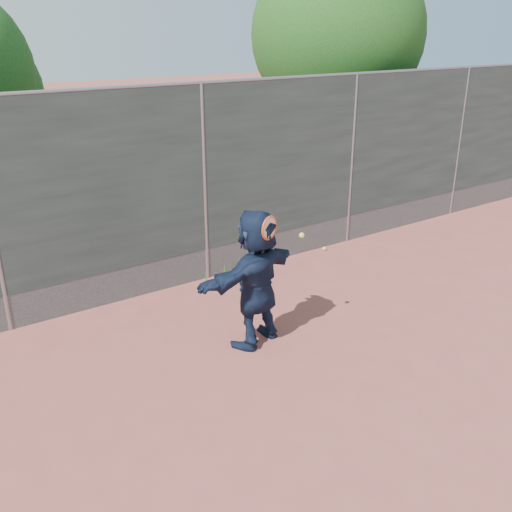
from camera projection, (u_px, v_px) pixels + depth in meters
ground at (362, 381)px, 6.44m from camera, size 80.00×80.00×0.00m
player at (256, 278)px, 6.96m from camera, size 1.70×0.93×1.75m
ball_ground at (324, 249)px, 10.22m from camera, size 0.07×0.07×0.07m
fence at (204, 181)px, 8.53m from camera, size 20.00×0.06×3.03m
swing_action at (272, 230)px, 6.62m from camera, size 0.72×0.16×0.51m
tree_right at (342, 39)px, 12.00m from camera, size 3.78×3.60×5.39m
weed_clump at (227, 268)px, 9.14m from camera, size 0.68×0.07×0.30m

